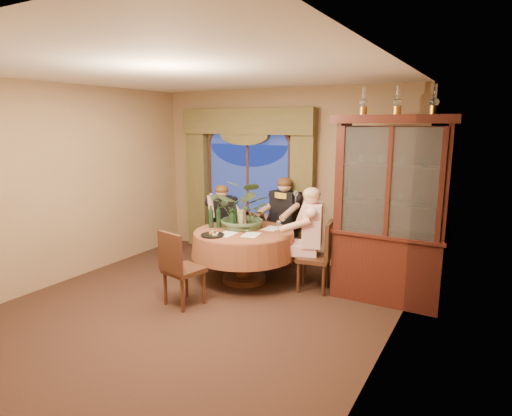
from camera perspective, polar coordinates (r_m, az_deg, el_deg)
The scene contains 35 objects.
floor at distance 5.39m, azimuth -8.95°, elevation -13.63°, with size 5.00×5.00×0.00m, color black.
wall_back at distance 7.06m, azimuth 3.41°, elevation 4.31°, with size 4.50×4.50×0.00m, color olive.
wall_right at distance 3.98m, azimuth 16.69°, elevation -1.68°, with size 5.00×5.00×0.00m, color olive.
ceiling at distance 4.92m, azimuth -9.99°, elevation 17.44°, with size 5.00×5.00×0.00m, color white.
window at distance 7.30m, azimuth -1.08°, elevation 3.76°, with size 1.62×0.10×1.32m, color navy, non-canonical shape.
arched_transom at distance 7.24m, azimuth -1.10°, elevation 9.89°, with size 1.60×0.06×0.44m, color navy, non-canonical shape.
drapery_left at distance 7.84m, azimuth -7.76°, elevation 3.31°, with size 0.38×0.14×2.32m, color #4B4423.
drapery_right at distance 6.81m, azimuth 6.19°, elevation 2.12°, with size 0.38×0.14×2.32m, color #4B4423.
swag_valance at distance 7.17m, azimuth -1.44°, elevation 11.48°, with size 2.45×0.16×0.42m, color #4B4423, non-canonical shape.
dining_table at distance 6.19m, azimuth -1.62°, elevation -6.41°, with size 1.50×1.50×0.75m, color maroon.
china_cabinet at distance 5.60m, azimuth 17.50°, elevation -0.39°, with size 1.45×0.57×2.35m, color #351410.
oil_lamp_left at distance 5.59m, azimuth 14.13°, elevation 13.67°, with size 0.11×0.11×0.34m, color #A5722D, non-canonical shape.
oil_lamp_center at distance 5.49m, azimuth 18.36°, elevation 13.49°, with size 0.11×0.11×0.34m, color #A5722D, non-canonical shape.
oil_lamp_right at distance 5.43m, azimuth 22.71°, elevation 13.23°, with size 0.11×0.11×0.34m, color #A5722D, non-canonical shape.
chair_right at distance 5.89m, azimuth 7.72°, elevation -6.39°, with size 0.42×0.42×0.96m, color black.
chair_back_right at distance 6.96m, azimuth 4.60°, elevation -3.54°, with size 0.42×0.42×0.96m, color black.
chair_back at distance 7.03m, azimuth -4.23°, elevation -3.37°, with size 0.42×0.42×0.96m, color black.
chair_front_left at distance 5.46m, azimuth -9.59°, elevation -7.87°, with size 0.42×0.42×0.96m, color black.
person_pink at distance 5.95m, azimuth 7.51°, elevation -3.95°, with size 0.50×0.46×1.41m, color beige, non-canonical shape.
person_back at distance 7.05m, azimuth -4.57°, elevation -2.01°, with size 0.46×0.42×1.28m, color black, non-canonical shape.
person_scarf at distance 6.83m, azimuth 3.89°, elevation -1.79°, with size 0.51×0.47×1.43m, color black, non-canonical shape.
stoneware_vase at distance 6.26m, azimuth -1.88°, elevation -1.44°, with size 0.14×0.14×0.26m, color tan, non-canonical shape.
centerpiece_plant at distance 6.16m, azimuth -1.50°, elevation 2.92°, with size 0.95×1.06×0.82m, color #3C5332.
olive_bowl at distance 6.04m, azimuth -1.42°, elevation -2.96°, with size 0.14×0.14×0.04m, color #4D5E2F.
cheese_platter at distance 5.84m, azimuth -5.81°, elevation -3.61°, with size 0.32×0.32×0.02m, color black.
wine_bottle_0 at distance 6.05m, azimuth -3.21°, elevation -1.55°, with size 0.07×0.07×0.33m, color black.
wine_bottle_1 at distance 6.26m, azimuth -5.01°, elevation -1.14°, with size 0.07×0.07×0.33m, color black.
wine_bottle_2 at distance 6.39m, azimuth -2.83°, elevation -0.85°, with size 0.07×0.07×0.33m, color black.
wine_bottle_3 at distance 6.27m, azimuth -6.03°, elevation -1.14°, with size 0.07×0.07×0.33m, color black.
tasting_paper_0 at distance 5.86m, azimuth -0.67°, elevation -3.59°, with size 0.21×0.30×0.00m, color white.
tasting_paper_1 at distance 6.19m, azimuth 2.09°, elevation -2.76°, with size 0.21×0.30×0.00m, color white.
tasting_paper_2 at distance 5.91m, azimuth -3.93°, elevation -3.49°, with size 0.21×0.30×0.00m, color white.
wine_glass_person_pink at distance 5.97m, azimuth 3.04°, elevation -2.46°, with size 0.07×0.07×0.18m, color silver, non-canonical shape.
wine_glass_person_back at distance 6.53m, azimuth -3.21°, elevation -1.26°, with size 0.07×0.07×0.18m, color silver, non-canonical shape.
wine_glass_person_scarf at distance 6.44m, azimuth 1.36°, elevation -1.43°, with size 0.07×0.07×0.18m, color silver, non-canonical shape.
Camera 1 is at (3.09, -3.79, 2.26)m, focal length 30.00 mm.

